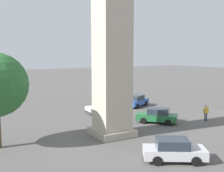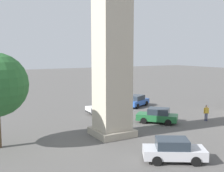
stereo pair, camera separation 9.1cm
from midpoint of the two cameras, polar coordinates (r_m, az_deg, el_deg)
name	(u,v)px [view 1 (the left image)]	position (r m, az deg, el deg)	size (l,w,h in m)	color
ground_plane	(112,135)	(24.73, -0.11, -10.04)	(200.00, 200.00, 0.00)	#565451
car_blue_kerb	(136,101)	(37.41, 4.92, -3.05)	(4.45, 3.32, 1.53)	#2D5BB7
car_silver_kerb	(174,150)	(19.38, 12.45, -12.70)	(4.40, 3.60, 1.53)	silver
car_red_corner	(104,107)	(33.10, -1.75, -4.33)	(4.19, 1.94, 1.53)	white
car_white_side	(157,116)	(29.08, 9.18, -6.00)	(4.03, 4.18, 1.53)	#236B38
pedestrian	(206,111)	(31.13, 18.65, -4.95)	(0.51, 0.35, 1.69)	#2D3351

